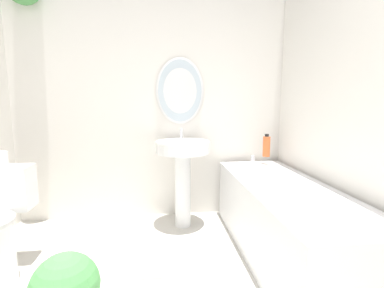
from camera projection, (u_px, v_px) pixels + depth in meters
The scene contains 6 objects.
wall_back at pixel (147, 92), 2.71m from camera, with size 2.72×0.29×2.40m.
wall_right at pixel (374, 94), 1.65m from camera, with size 0.06×2.56×2.40m.
pedestal_sink at pixel (183, 163), 2.54m from camera, with size 0.49×0.49×0.91m.
bathtub at pixel (285, 219), 2.07m from camera, with size 0.62×1.69×0.63m.
shampoo_bottle at pixel (266, 146), 2.69m from camera, with size 0.07×0.07×0.22m.
bath_mat at pixel (190, 258), 2.05m from camera, with size 0.69×0.42×0.02m.
Camera 1 is at (0.06, -0.32, 1.15)m, focal length 26.00 mm.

